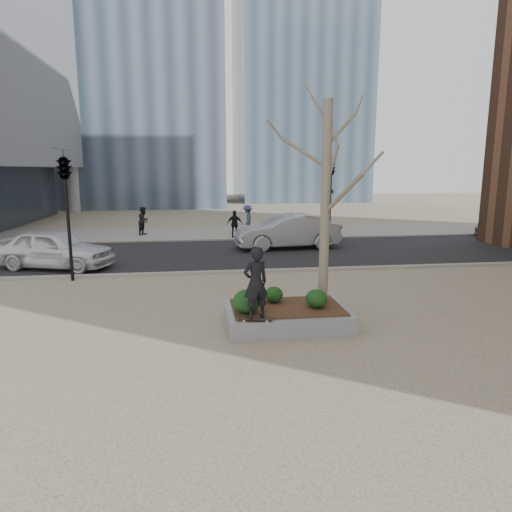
{
  "coord_description": "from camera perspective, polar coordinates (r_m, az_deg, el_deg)",
  "views": [
    {
      "loc": [
        -1.23,
        -10.67,
        3.84
      ],
      "look_at": [
        0.5,
        2.0,
        1.4
      ],
      "focal_mm": 32.0,
      "sensor_mm": 36.0,
      "label": 1
    }
  ],
  "objects": [
    {
      "name": "traffic_light_far",
      "position": [
        26.47,
        9.28,
        7.22
      ],
      "size": [
        0.6,
        2.48,
        4.5
      ],
      "primitive_type": null,
      "color": "black",
      "rests_on": "ground"
    },
    {
      "name": "shrub_middle",
      "position": [
        11.68,
        2.23,
        -4.84
      ],
      "size": [
        0.48,
        0.48,
        0.4
      ],
      "primitive_type": "ellipsoid",
      "color": "#123912",
      "rests_on": "planter_mulch"
    },
    {
      "name": "pedestrian_c",
      "position": [
        25.85,
        -2.66,
        4.02
      ],
      "size": [
        0.96,
        0.54,
        1.54
      ],
      "primitive_type": "imported",
      "rotation": [
        0.0,
        0.0,
        2.96
      ],
      "color": "black",
      "rests_on": "far_sidewalk"
    },
    {
      "name": "shrub_right",
      "position": [
        11.34,
        7.56,
        -5.29
      ],
      "size": [
        0.53,
        0.53,
        0.45
      ],
      "primitive_type": "ellipsoid",
      "color": "#143711",
      "rests_on": "planter_mulch"
    },
    {
      "name": "planter_mulch",
      "position": [
        11.41,
        3.88,
        -6.4
      ],
      "size": [
        2.7,
        1.7,
        0.04
      ],
      "primitive_type": "cube",
      "color": "#382314",
      "rests_on": "planter"
    },
    {
      "name": "pedestrian_b",
      "position": [
        27.44,
        -1.07,
        4.62
      ],
      "size": [
        0.83,
        1.21,
        1.72
      ],
      "primitive_type": "imported",
      "rotation": [
        0.0,
        0.0,
        4.53
      ],
      "color": "#384165",
      "rests_on": "far_sidewalk"
    },
    {
      "name": "far_sidewalk",
      "position": [
        27.96,
        -5.2,
        2.88
      ],
      "size": [
        60.0,
        6.0,
        0.02
      ],
      "primitive_type": "cube",
      "color": "gray",
      "rests_on": "ground"
    },
    {
      "name": "skateboarder",
      "position": [
        10.19,
        -0.05,
        -3.37
      ],
      "size": [
        0.69,
        0.57,
        1.64
      ],
      "primitive_type": "imported",
      "rotation": [
        0.0,
        0.0,
        3.48
      ],
      "color": "black",
      "rests_on": "skateboard"
    },
    {
      "name": "sycamore_tree",
      "position": [
        11.44,
        8.78,
        10.43
      ],
      "size": [
        2.8,
        2.8,
        6.6
      ],
      "primitive_type": null,
      "color": "gray",
      "rests_on": "planter_mulch"
    },
    {
      "name": "traffic_light_near",
      "position": [
        16.89,
        -22.46,
        4.59
      ],
      "size": [
        0.6,
        2.48,
        4.5
      ],
      "primitive_type": null,
      "color": "black",
      "rests_on": "ground"
    },
    {
      "name": "planter",
      "position": [
        11.48,
        3.86,
        -7.57
      ],
      "size": [
        3.0,
        2.0,
        0.45
      ],
      "primitive_type": "cube",
      "color": "gray",
      "rests_on": "ground"
    },
    {
      "name": "street",
      "position": [
        21.06,
        -4.3,
        0.29
      ],
      "size": [
        60.0,
        8.0,
        0.02
      ],
      "primitive_type": "cube",
      "color": "black",
      "rests_on": "ground"
    },
    {
      "name": "shrub_left",
      "position": [
        10.82,
        -1.16,
        -5.68
      ],
      "size": [
        0.66,
        0.66,
        0.56
      ],
      "primitive_type": "ellipsoid",
      "color": "#103413",
      "rests_on": "planter_mulch"
    },
    {
      "name": "skateboard",
      "position": [
        10.43,
        -0.05,
        -7.94
      ],
      "size": [
        0.81,
        0.37,
        0.08
      ],
      "primitive_type": null,
      "rotation": [
        0.0,
        0.0,
        -0.23
      ],
      "color": "black",
      "rests_on": "planter"
    },
    {
      "name": "police_car",
      "position": [
        19.42,
        -23.86,
        0.84
      ],
      "size": [
        4.87,
        3.17,
        1.54
      ],
      "primitive_type": "imported",
      "rotation": [
        0.0,
        0.0,
        1.25
      ],
      "color": "white",
      "rests_on": "street"
    },
    {
      "name": "car_silver",
      "position": [
        22.36,
        3.96,
        3.09
      ],
      "size": [
        5.17,
        2.16,
        1.66
      ],
      "primitive_type": "imported",
      "rotation": [
        0.0,
        0.0,
        4.79
      ],
      "color": "#93959A",
      "rests_on": "street"
    },
    {
      "name": "pedestrian_a",
      "position": [
        27.7,
        -13.84,
        4.29
      ],
      "size": [
        0.9,
        0.99,
        1.65
      ],
      "primitive_type": "imported",
      "rotation": [
        0.0,
        0.0,
        1.15
      ],
      "color": "black",
      "rests_on": "far_sidewalk"
    },
    {
      "name": "ground",
      "position": [
        11.41,
        -1.14,
        -8.87
      ],
      "size": [
        120.0,
        120.0,
        0.0
      ],
      "primitive_type": "plane",
      "color": "tan",
      "rests_on": "ground"
    }
  ]
}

